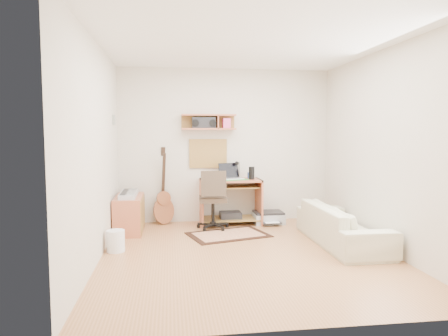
{
  "coord_description": "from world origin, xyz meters",
  "views": [
    {
      "loc": [
        -0.95,
        -4.95,
        1.53
      ],
      "look_at": [
        -0.15,
        1.05,
        1.0
      ],
      "focal_mm": 32.81,
      "sensor_mm": 36.0,
      "label": 1
    }
  ],
  "objects": [
    {
      "name": "wall_shelf",
      "position": [
        -0.3,
        1.88,
        1.7
      ],
      "size": [
        0.9,
        0.25,
        0.26
      ],
      "primitive_type": "cube",
      "color": "#BF6543",
      "rests_on": "back_wall"
    },
    {
      "name": "rug",
      "position": [
        -0.1,
        0.98,
        0.01
      ],
      "size": [
        1.3,
        1.05,
        0.02
      ],
      "primitive_type": "cube",
      "rotation": [
        0.0,
        0.0,
        0.29
      ],
      "color": "beige",
      "rests_on": "floor"
    },
    {
      "name": "printer",
      "position": [
        0.69,
        1.69,
        0.09
      ],
      "size": [
        0.51,
        0.4,
        0.19
      ],
      "primitive_type": "cube",
      "rotation": [
        0.0,
        0.0,
        0.01
      ],
      "color": "#A5A8AA",
      "rests_on": "floor"
    },
    {
      "name": "left_wall",
      "position": [
        -1.8,
        0.0,
        1.3
      ],
      "size": [
        0.01,
        4.0,
        2.6
      ],
      "primitive_type": "cube",
      "color": "beige",
      "rests_on": "ground"
    },
    {
      "name": "speaker",
      "position": [
        0.4,
        1.68,
        0.86
      ],
      "size": [
        0.1,
        0.1,
        0.21
      ],
      "primitive_type": "cylinder",
      "color": "black",
      "rests_on": "desk"
    },
    {
      "name": "task_chair",
      "position": [
        -0.28,
        1.4,
        0.48
      ],
      "size": [
        0.51,
        0.51,
        0.95
      ],
      "primitive_type": null,
      "rotation": [
        0.0,
        0.0,
        -0.06
      ],
      "color": "#382C21",
      "rests_on": "floor"
    },
    {
      "name": "cabinet",
      "position": [
        -1.58,
        1.41,
        0.28
      ],
      "size": [
        0.4,
        0.9,
        0.55
      ],
      "primitive_type": "cube",
      "color": "#BF6543",
      "rests_on": "floor"
    },
    {
      "name": "desk",
      "position": [
        0.05,
        1.73,
        0.38
      ],
      "size": [
        1.0,
        0.55,
        0.75
      ],
      "primitive_type": null,
      "color": "#BF6543",
      "rests_on": "floor"
    },
    {
      "name": "laptop",
      "position": [
        0.06,
        1.71,
        0.89
      ],
      "size": [
        0.44,
        0.44,
        0.27
      ],
      "primitive_type": null,
      "rotation": [
        0.0,
        0.0,
        0.29
      ],
      "color": "silver",
      "rests_on": "desk"
    },
    {
      "name": "pencil_cup",
      "position": [
        0.39,
        1.83,
        0.8
      ],
      "size": [
        0.07,
        0.07,
        0.1
      ],
      "primitive_type": "cylinder",
      "color": "#2D4789",
      "rests_on": "desk"
    },
    {
      "name": "cork_board",
      "position": [
        -0.3,
        1.98,
        1.17
      ],
      "size": [
        0.64,
        0.03,
        0.49
      ],
      "primitive_type": "cube",
      "color": "tan",
      "rests_on": "back_wall"
    },
    {
      "name": "wall_photo",
      "position": [
        -1.79,
        1.5,
        1.72
      ],
      "size": [
        0.02,
        0.2,
        0.15
      ],
      "primitive_type": "cube",
      "color": "#4C8CBF",
      "rests_on": "left_wall"
    },
    {
      "name": "waste_basket",
      "position": [
        -1.65,
        0.33,
        0.14
      ],
      "size": [
        0.24,
        0.24,
        0.28
      ],
      "primitive_type": "cylinder",
      "rotation": [
        0.0,
        0.0,
        0.02
      ],
      "color": "white",
      "rests_on": "floor"
    },
    {
      "name": "ceiling",
      "position": [
        0.0,
        0.0,
        2.6
      ],
      "size": [
        3.6,
        4.0,
        0.01
      ],
      "primitive_type": "cube",
      "color": "white",
      "rests_on": "ground"
    },
    {
      "name": "floor",
      "position": [
        0.0,
        0.0,
        -0.01
      ],
      "size": [
        3.6,
        4.0,
        0.01
      ],
      "primitive_type": "cube",
      "color": "#B97D4D",
      "rests_on": "ground"
    },
    {
      "name": "back_wall",
      "position": [
        0.0,
        2.0,
        1.3
      ],
      "size": [
        3.6,
        0.01,
        2.6
      ],
      "primitive_type": "cube",
      "color": "beige",
      "rests_on": "ground"
    },
    {
      "name": "guitar",
      "position": [
        -1.06,
        1.86,
        0.65
      ],
      "size": [
        0.39,
        0.31,
        1.29
      ],
      "primitive_type": null,
      "rotation": [
        0.0,
        0.0,
        0.29
      ],
      "color": "brown",
      "rests_on": "floor"
    },
    {
      "name": "music_keyboard",
      "position": [
        -1.58,
        1.41,
        0.58
      ],
      "size": [
        0.24,
        0.76,
        0.07
      ],
      "primitive_type": "cube",
      "color": "#B2B5BA",
      "rests_on": "cabinet"
    },
    {
      "name": "sofa",
      "position": [
        1.38,
        0.29,
        0.35
      ],
      "size": [
        0.53,
        1.81,
        0.71
      ],
      "primitive_type": "imported",
      "rotation": [
        0.0,
        0.0,
        1.57
      ],
      "color": "beige",
      "rests_on": "floor"
    },
    {
      "name": "boombox",
      "position": [
        -0.38,
        1.87,
        1.68
      ],
      "size": [
        0.39,
        0.18,
        0.2
      ],
      "primitive_type": "cube",
      "color": "black",
      "rests_on": "wall_shelf"
    },
    {
      "name": "desk_lamp",
      "position": [
        0.22,
        1.87,
        0.89
      ],
      "size": [
        0.1,
        0.1,
        0.29
      ],
      "primitive_type": null,
      "color": "black",
      "rests_on": "desk"
    },
    {
      "name": "right_wall",
      "position": [
        1.8,
        0.0,
        1.3
      ],
      "size": [
        0.01,
        4.0,
        2.6
      ],
      "primitive_type": "cube",
      "color": "beige",
      "rests_on": "ground"
    }
  ]
}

